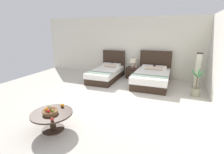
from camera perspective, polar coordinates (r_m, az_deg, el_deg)
ground_plane at (r=5.85m, az=-0.81°, el=-7.39°), size 10.03×10.14×0.02m
wall_back at (r=8.53m, az=7.87°, el=9.79°), size 10.03×0.12×2.85m
bed_near_window at (r=7.97m, az=-1.89°, el=1.20°), size 1.19×2.21×1.24m
bed_near_corner at (r=7.38m, az=13.07°, el=-0.15°), size 1.46×2.16×1.33m
nightstand at (r=8.24m, az=6.82°, el=1.43°), size 0.55×0.47×0.53m
table_lamp at (r=8.15m, az=6.98°, el=5.06°), size 0.33×0.33×0.42m
vase at (r=8.09m, az=7.96°, el=3.67°), size 0.10×0.10×0.18m
coffee_table at (r=4.28m, az=-19.33°, el=-12.45°), size 0.95×0.95×0.44m
fruit_bowl at (r=4.18m, az=-19.97°, el=-10.55°), size 0.35×0.35×0.20m
loose_apple at (r=3.88m, az=-19.33°, el=-13.13°), size 0.07×0.07×0.07m
loose_orange at (r=4.42m, az=-16.26°, el=-9.06°), size 0.09×0.09×0.09m
floor_lamp_corner at (r=7.49m, az=26.57°, el=1.84°), size 0.22×0.22×1.41m
potted_palm at (r=6.71m, az=26.17°, el=-3.41°), size 0.48×0.56×0.97m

